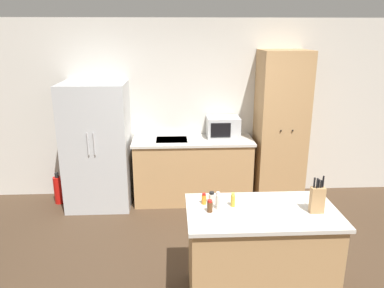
# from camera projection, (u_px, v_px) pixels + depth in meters

# --- Properties ---
(ground_plane) EXTENTS (14.00, 14.00, 0.00)m
(ground_plane) POSITION_uv_depth(u_px,v_px,m) (231.00, 285.00, 3.72)
(ground_plane) COLOR #423021
(wall_back) EXTENTS (7.20, 0.06, 2.60)m
(wall_back) POSITION_uv_depth(u_px,v_px,m) (210.00, 109.00, 5.57)
(wall_back) COLOR beige
(wall_back) RESTS_ON ground_plane
(refrigerator) EXTENTS (0.88, 0.76, 1.76)m
(refrigerator) POSITION_uv_depth(u_px,v_px,m) (97.00, 146.00, 5.23)
(refrigerator) COLOR #B7BABC
(refrigerator) RESTS_ON ground_plane
(back_counter) EXTENTS (1.72, 0.63, 0.94)m
(back_counter) POSITION_uv_depth(u_px,v_px,m) (193.00, 170.00, 5.48)
(back_counter) COLOR tan
(back_counter) RESTS_ON ground_plane
(pantry_cabinet) EXTENTS (0.67, 0.62, 2.18)m
(pantry_cabinet) POSITION_uv_depth(u_px,v_px,m) (280.00, 128.00, 5.36)
(pantry_cabinet) COLOR tan
(pantry_cabinet) RESTS_ON ground_plane
(kitchen_island) EXTENTS (1.35, 0.77, 0.90)m
(kitchen_island) POSITION_uv_depth(u_px,v_px,m) (260.00, 254.00, 3.45)
(kitchen_island) COLOR tan
(kitchen_island) RESTS_ON ground_plane
(microwave) EXTENTS (0.47, 0.36, 0.30)m
(microwave) POSITION_uv_depth(u_px,v_px,m) (223.00, 127.00, 5.42)
(microwave) COLOR #B2B5B7
(microwave) RESTS_ON back_counter
(knife_block) EXTENTS (0.12, 0.07, 0.34)m
(knife_block) POSITION_uv_depth(u_px,v_px,m) (317.00, 199.00, 3.24)
(knife_block) COLOR tan
(knife_block) RESTS_ON kitchen_island
(spice_bottle_tall_dark) EXTENTS (0.04, 0.04, 0.16)m
(spice_bottle_tall_dark) POSITION_uv_depth(u_px,v_px,m) (218.00, 201.00, 3.32)
(spice_bottle_tall_dark) COLOR beige
(spice_bottle_tall_dark) RESTS_ON kitchen_island
(spice_bottle_short_red) EXTENTS (0.06, 0.06, 0.11)m
(spice_bottle_short_red) POSITION_uv_depth(u_px,v_px,m) (212.00, 198.00, 3.45)
(spice_bottle_short_red) COLOR beige
(spice_bottle_short_red) RESTS_ON kitchen_island
(spice_bottle_amber_oil) EXTENTS (0.05, 0.05, 0.11)m
(spice_bottle_amber_oil) POSITION_uv_depth(u_px,v_px,m) (210.00, 206.00, 3.28)
(spice_bottle_amber_oil) COLOR #563319
(spice_bottle_amber_oil) RESTS_ON kitchen_island
(spice_bottle_green_herb) EXTENTS (0.04, 0.04, 0.13)m
(spice_bottle_green_herb) POSITION_uv_depth(u_px,v_px,m) (233.00, 200.00, 3.38)
(spice_bottle_green_herb) COLOR gold
(spice_bottle_green_herb) RESTS_ON kitchen_island
(spice_bottle_pale_salt) EXTENTS (0.04, 0.04, 0.11)m
(spice_bottle_pale_salt) POSITION_uv_depth(u_px,v_px,m) (204.00, 199.00, 3.42)
(spice_bottle_pale_salt) COLOR orange
(spice_bottle_pale_salt) RESTS_ON kitchen_island
(fire_extinguisher) EXTENTS (0.12, 0.12, 0.47)m
(fire_extinguisher) POSITION_uv_depth(u_px,v_px,m) (58.00, 190.00, 5.44)
(fire_extinguisher) COLOR red
(fire_extinguisher) RESTS_ON ground_plane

